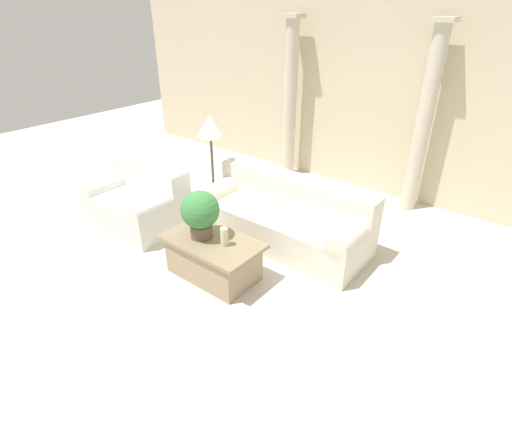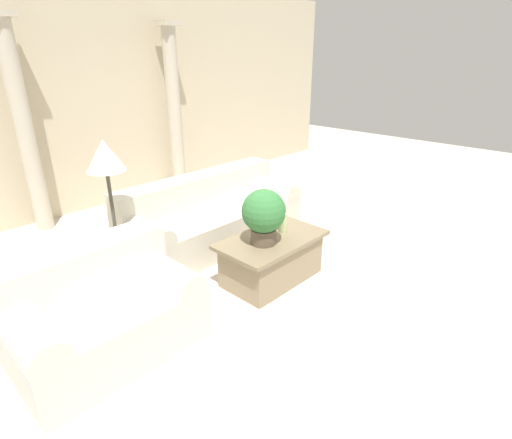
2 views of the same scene
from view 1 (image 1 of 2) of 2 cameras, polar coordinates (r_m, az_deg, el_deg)
ground_plane at (r=4.84m, az=-1.51°, el=-6.34°), size 16.00×16.00×0.00m
wall_back at (r=6.64m, az=15.96°, el=17.50°), size 10.00×0.06×3.20m
sofa_long at (r=5.16m, az=4.01°, el=0.31°), size 2.26×0.88×0.81m
loveseat at (r=5.80m, az=-16.43°, el=2.62°), size 1.34×0.88×0.81m
coffee_table at (r=4.55m, az=-6.11°, el=-5.40°), size 1.10×0.65×0.47m
potted_plant at (r=4.35m, az=-7.97°, el=1.03°), size 0.42×0.42×0.54m
pillar_candle at (r=4.26m, az=-4.57°, el=-2.48°), size 0.08×0.08×0.21m
floor_lamp at (r=5.55m, az=-6.52°, el=12.51°), size 0.37×0.37×1.46m
column_left at (r=7.03m, az=4.91°, el=16.80°), size 0.30×0.30×2.62m
column_right at (r=6.11m, az=22.89°, el=12.89°), size 0.30×0.30×2.62m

